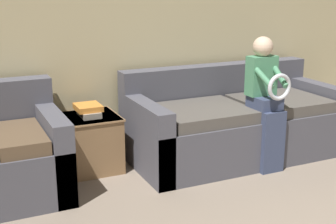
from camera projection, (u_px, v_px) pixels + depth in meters
name	position (u px, v px, depth m)	size (l,w,h in m)	color
wall_back	(171.00, 26.00, 4.74)	(7.52, 0.06, 2.55)	#C6B789
couch_main	(234.00, 124.00, 4.70)	(2.13, 0.98, 0.88)	#4C4C56
child_left_seated	(266.00, 96.00, 4.27)	(0.27, 0.38, 1.23)	#384260
side_shelf	(91.00, 142.00, 4.34)	(0.51, 0.53, 0.52)	olive
book_stack	(88.00, 110.00, 4.26)	(0.22, 0.28, 0.10)	gray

